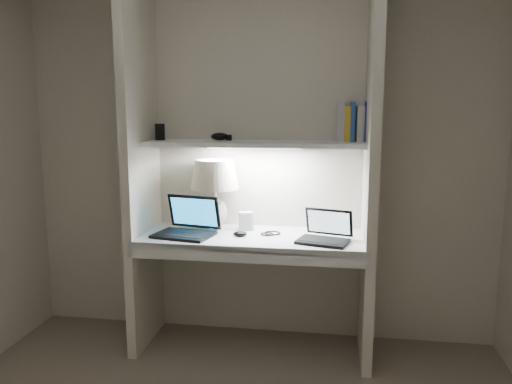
% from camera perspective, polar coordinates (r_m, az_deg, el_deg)
% --- Properties ---
extents(back_wall, '(3.20, 0.01, 2.50)m').
position_cam_1_polar(back_wall, '(3.40, 0.28, 4.06)').
color(back_wall, beige).
rests_on(back_wall, floor).
extents(alcove_panel_left, '(0.06, 0.55, 2.50)m').
position_cam_1_polar(alcove_panel_left, '(3.32, -13.02, 3.69)').
color(alcove_panel_left, beige).
rests_on(alcove_panel_left, floor).
extents(alcove_panel_right, '(0.06, 0.55, 2.50)m').
position_cam_1_polar(alcove_panel_right, '(3.10, 13.02, 3.28)').
color(alcove_panel_right, beige).
rests_on(alcove_panel_right, floor).
extents(desk, '(1.40, 0.55, 0.04)m').
position_cam_1_polar(desk, '(3.22, -0.45, -5.31)').
color(desk, white).
rests_on(desk, alcove_panel_left).
extents(desk_apron, '(1.46, 0.03, 0.10)m').
position_cam_1_polar(desk_apron, '(2.98, -1.25, -7.14)').
color(desk_apron, silver).
rests_on(desk_apron, desk).
extents(shelf, '(1.40, 0.36, 0.03)m').
position_cam_1_polar(shelf, '(3.21, -0.19, 5.53)').
color(shelf, silver).
rests_on(shelf, back_wall).
extents(strip_light, '(0.60, 0.04, 0.02)m').
position_cam_1_polar(strip_light, '(3.21, -0.19, 5.14)').
color(strip_light, white).
rests_on(strip_light, shelf).
extents(table_lamp, '(0.32, 0.32, 0.47)m').
position_cam_1_polar(table_lamp, '(3.31, -4.74, 1.07)').
color(table_lamp, white).
rests_on(table_lamp, desk).
extents(laptop_main, '(0.42, 0.38, 0.24)m').
position_cam_1_polar(laptop_main, '(3.26, -7.81, -3.86)').
color(laptop_main, black).
rests_on(laptop_main, desk).
extents(laptop_netbook, '(0.36, 0.33, 0.19)m').
position_cam_1_polar(laptop_netbook, '(3.09, 7.89, -4.80)').
color(laptop_netbook, black).
rests_on(laptop_netbook, desk).
extents(speaker, '(0.11, 0.09, 0.12)m').
position_cam_1_polar(speaker, '(3.33, -1.14, -3.35)').
color(speaker, silver).
rests_on(speaker, desk).
extents(mouse, '(0.10, 0.07, 0.03)m').
position_cam_1_polar(mouse, '(3.18, -1.82, -4.82)').
color(mouse, black).
rests_on(mouse, desk).
extents(cable_coil, '(0.13, 0.13, 0.01)m').
position_cam_1_polar(cable_coil, '(3.24, 1.88, -4.71)').
color(cable_coil, black).
rests_on(cable_coil, desk).
extents(sticky_note, '(0.08, 0.08, 0.00)m').
position_cam_1_polar(sticky_note, '(3.21, -7.05, -5.05)').
color(sticky_note, '#E9F633').
rests_on(sticky_note, desk).
extents(book_row, '(0.24, 0.17, 0.25)m').
position_cam_1_polar(book_row, '(3.27, 11.28, 7.77)').
color(book_row, silver).
rests_on(book_row, shelf).
extents(shelf_box, '(0.07, 0.06, 0.11)m').
position_cam_1_polar(shelf_box, '(3.40, -10.92, 6.76)').
color(shelf_box, black).
rests_on(shelf_box, shelf).
extents(shelf_gadget, '(0.13, 0.11, 0.05)m').
position_cam_1_polar(shelf_gadget, '(3.33, -4.17, 6.36)').
color(shelf_gadget, black).
rests_on(shelf_gadget, shelf).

